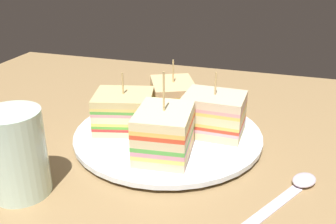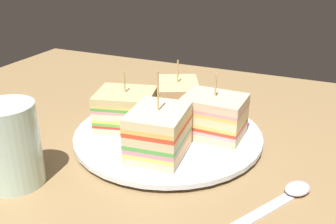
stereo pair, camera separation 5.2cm
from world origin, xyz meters
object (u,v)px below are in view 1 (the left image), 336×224
sandwich_wedge_0 (173,98)px  sandwich_wedge_2 (164,133)px  plate (168,135)px  sandwich_wedge_3 (214,114)px  sandwich_wedge_1 (125,111)px  spoon (293,190)px  drinking_glass (17,159)px

sandwich_wedge_0 → sandwich_wedge_2: sandwich_wedge_2 is taller
plate → sandwich_wedge_0: sandwich_wedge_0 is taller
sandwich_wedge_2 → sandwich_wedge_3: sandwich_wedge_2 is taller
sandwich_wedge_2 → plate: bearing=7.2°
sandwich_wedge_1 → plate: bearing=-8.3°
spoon → sandwich_wedge_1: bearing=102.4°
sandwich_wedge_1 → drinking_glass: size_ratio=0.97×
sandwich_wedge_0 → sandwich_wedge_3: bearing=32.3°
sandwich_wedge_0 → plate: bearing=-15.1°
sandwich_wedge_1 → sandwich_wedge_2: size_ratio=0.87×
plate → spoon: (-16.88, 7.87, -0.35)cm
spoon → plate: bearing=94.8°
sandwich_wedge_2 → sandwich_wedge_1: bearing=48.7°
spoon → drinking_glass: bearing=136.7°
sandwich_wedge_0 → sandwich_wedge_3: sandwich_wedge_3 is taller
sandwich_wedge_0 → spoon: (-17.99, 13.98, -3.39)cm
sandwich_wedge_1 → drinking_glass: bearing=-123.3°
sandwich_wedge_0 → spoon: 23.03cm
sandwich_wedge_3 → spoon: bearing=140.5°
plate → drinking_glass: 20.56cm
plate → sandwich_wedge_0: size_ratio=2.65×
plate → spoon: bearing=155.0°
sandwich_wedge_0 → sandwich_wedge_1: bearing=-62.3°
sandwich_wedge_0 → spoon: bearing=26.8°
sandwich_wedge_2 → spoon: size_ratio=0.75×
sandwich_wedge_2 → sandwich_wedge_3: bearing=-36.7°
sandwich_wedge_2 → drinking_glass: size_ratio=1.12×
sandwich_wedge_0 → sandwich_wedge_1: sandwich_wedge_0 is taller
sandwich_wedge_3 → spoon: 14.89cm
plate → sandwich_wedge_3: bearing=-164.9°
sandwich_wedge_0 → spoon: size_ratio=0.68×
plate → sandwich_wedge_3: size_ratio=2.97×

